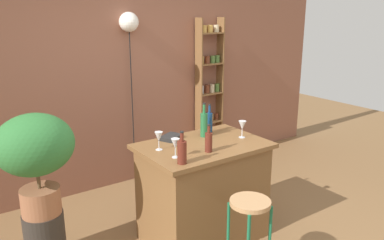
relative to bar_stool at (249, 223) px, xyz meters
name	(u,v)px	position (x,y,z in m)	size (l,w,h in m)	color
back_wall	(122,72)	(0.10, 2.40, 0.86)	(6.40, 0.10, 2.80)	#8C5642
kitchen_counter	(203,191)	(0.10, 0.75, -0.06)	(1.15, 0.78, 0.95)	brown
bar_stool	(249,223)	(0.00, 0.00, 0.00)	(0.32, 0.32, 0.73)	#196642
spice_shelf	(209,92)	(1.32, 2.25, 0.50)	(0.38, 0.15, 2.02)	brown
plant_stool	(45,238)	(-1.25, 1.20, -0.30)	(0.34, 0.34, 0.48)	#2D2823
potted_plant	(35,151)	(-1.25, 1.20, 0.50)	(0.64, 0.57, 0.87)	#935B3D
bottle_vinegar	(204,124)	(0.24, 0.92, 0.54)	(0.07, 0.07, 0.33)	#236638
bottle_sauce_amber	(182,152)	(-0.31, 0.47, 0.52)	(0.08, 0.08, 0.27)	#5B2319
bottle_soda_blue	(209,122)	(0.35, 0.99, 0.53)	(0.06, 0.06, 0.29)	navy
bottle_spirits_clear	(209,142)	(0.02, 0.56, 0.51)	(0.06, 0.06, 0.25)	#5B2319
wine_glass_left	(242,126)	(0.52, 0.69, 0.53)	(0.07, 0.07, 0.16)	silver
wine_glass_center	(175,144)	(-0.28, 0.61, 0.53)	(0.07, 0.07, 0.16)	silver
wine_glass_right	(159,137)	(-0.30, 0.85, 0.53)	(0.07, 0.07, 0.16)	silver
cookbook	(171,137)	(-0.06, 1.04, 0.43)	(0.21, 0.15, 0.04)	black
pendant_globe_light	(129,24)	(0.17, 2.29, 1.43)	(0.23, 0.23, 2.10)	black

